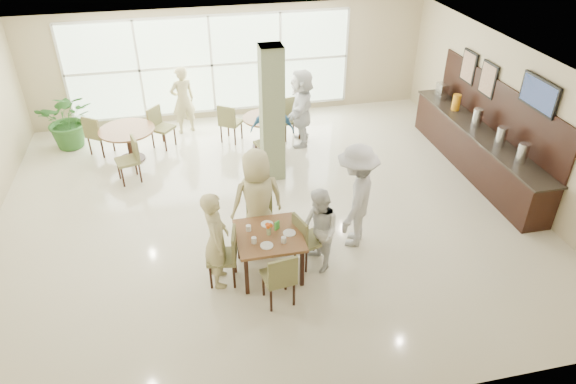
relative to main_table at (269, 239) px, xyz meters
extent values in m
plane|color=beige|center=(0.24, 1.80, -0.67)|extent=(10.00, 10.00, 0.00)
plane|color=white|center=(0.24, 1.80, 2.13)|extent=(10.00, 10.00, 0.00)
plane|color=#C2B28B|center=(0.24, 6.30, 0.73)|extent=(10.00, 0.00, 10.00)
plane|color=#C2B28B|center=(0.24, -2.70, 0.73)|extent=(10.00, 0.00, 10.00)
plane|color=#C2B28B|center=(5.24, 1.80, 0.73)|extent=(0.00, 9.00, 9.00)
plane|color=silver|center=(-0.26, 6.27, 0.73)|extent=(7.00, 0.00, 7.00)
cube|color=#677652|center=(0.64, 3.00, 0.73)|extent=(0.45, 0.45, 2.80)
cube|color=brown|center=(0.00, 0.00, 0.06)|extent=(1.03, 1.03, 0.05)
cube|color=black|center=(-0.43, -0.43, -0.32)|extent=(0.06, 0.06, 0.70)
cube|color=black|center=(0.43, -0.43, -0.32)|extent=(0.06, 0.06, 0.70)
cube|color=black|center=(-0.43, 0.43, -0.32)|extent=(0.06, 0.06, 0.70)
cube|color=black|center=(0.43, 0.43, -0.32)|extent=(0.06, 0.06, 0.70)
cylinder|color=brown|center=(-2.34, 4.36, 0.06)|extent=(1.21, 1.21, 0.04)
cylinder|color=black|center=(-2.34, 4.36, -0.31)|extent=(0.10, 0.10, 0.71)
cylinder|color=black|center=(-2.34, 4.36, -0.65)|extent=(0.60, 0.60, 0.03)
cylinder|color=brown|center=(0.71, 4.34, 0.06)|extent=(1.00, 1.00, 0.04)
cylinder|color=black|center=(0.71, 4.34, -0.31)|extent=(0.10, 0.10, 0.71)
cylinder|color=black|center=(0.71, 4.34, -0.65)|extent=(0.60, 0.60, 0.03)
cylinder|color=white|center=(-0.26, -0.16, 0.13)|extent=(0.08, 0.08, 0.10)
cylinder|color=white|center=(-0.29, 0.16, 0.13)|extent=(0.08, 0.08, 0.10)
cylinder|color=white|center=(0.18, -0.25, 0.13)|extent=(0.08, 0.08, 0.10)
cylinder|color=white|center=(-0.09, -0.28, 0.09)|extent=(0.20, 0.20, 0.01)
cylinder|color=white|center=(0.02, 0.26, 0.09)|extent=(0.20, 0.20, 0.01)
cylinder|color=white|center=(0.32, -0.04, 0.09)|extent=(0.20, 0.20, 0.01)
cylinder|color=#99B27F|center=(0.00, 0.00, 0.14)|extent=(0.07, 0.07, 0.12)
sphere|color=#DC5312|center=(0.03, 0.00, 0.25)|extent=(0.07, 0.07, 0.07)
sphere|color=#DC5312|center=(-0.02, 0.03, 0.25)|extent=(0.07, 0.07, 0.07)
sphere|color=#DC5312|center=(-0.01, -0.03, 0.25)|extent=(0.07, 0.07, 0.07)
cube|color=green|center=(0.15, 0.10, 0.16)|extent=(0.09, 0.08, 0.15)
cube|color=black|center=(4.92, 2.30, -0.22)|extent=(0.60, 4.60, 0.90)
cube|color=black|center=(4.92, 2.30, 0.25)|extent=(0.64, 4.70, 0.04)
cube|color=black|center=(5.21, 2.30, 0.78)|extent=(0.04, 4.60, 1.00)
cylinder|color=silver|center=(4.92, 0.90, 0.47)|extent=(0.20, 0.20, 0.40)
cylinder|color=silver|center=(4.92, 1.60, 0.47)|extent=(0.20, 0.20, 0.40)
cylinder|color=silver|center=(4.92, 2.50, 0.47)|extent=(0.20, 0.20, 0.40)
cylinder|color=orange|center=(4.92, 3.40, 0.45)|extent=(0.18, 0.18, 0.36)
cube|color=silver|center=(4.92, 4.10, 0.45)|extent=(0.18, 0.30, 0.36)
cube|color=black|center=(5.18, 1.20, 1.48)|extent=(0.06, 1.00, 0.58)
cube|color=#7F99CC|center=(5.15, 1.20, 1.48)|extent=(0.01, 0.92, 0.50)
cube|color=black|center=(5.19, 2.80, 1.18)|extent=(0.04, 0.55, 0.70)
cube|color=brown|center=(5.16, 2.80, 1.18)|extent=(0.01, 0.47, 0.62)
cube|color=black|center=(5.19, 3.60, 1.18)|extent=(0.04, 0.55, 0.70)
cube|color=brown|center=(5.16, 3.60, 1.18)|extent=(0.01, 0.47, 0.62)
imported|color=#316829|center=(-3.69, 5.34, 0.02)|extent=(1.26, 1.26, 1.36)
imported|color=#C1B680|center=(-0.82, -0.05, 0.16)|extent=(0.41, 0.61, 1.65)
imported|color=#C1B680|center=(-0.05, 0.71, 0.26)|extent=(0.97, 0.62, 1.85)
imported|color=white|center=(0.80, -0.05, 0.06)|extent=(0.67, 0.79, 1.46)
imported|color=#B1B0B3|center=(1.57, 0.47, 0.28)|extent=(1.22, 1.40, 1.88)
imported|color=teal|center=(0.73, 3.49, 0.14)|extent=(1.04, 0.74, 1.61)
imported|color=white|center=(1.58, 4.36, 0.24)|extent=(1.18, 1.82, 1.81)
imported|color=#C1B680|center=(-1.07, 5.55, 0.17)|extent=(0.70, 0.57, 1.66)
camera|label=1|loc=(-1.08, -6.30, 4.96)|focal=32.00mm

